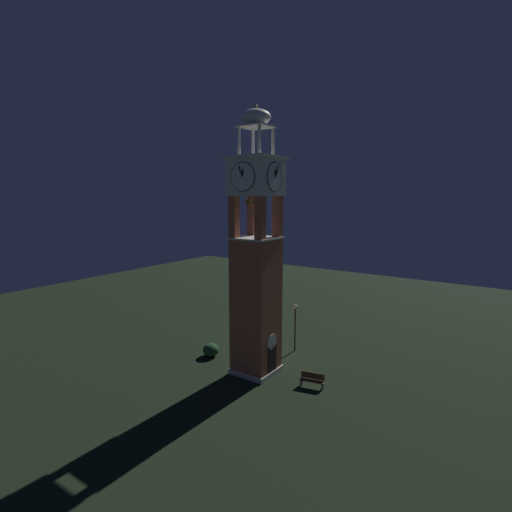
% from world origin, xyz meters
% --- Properties ---
extents(ground, '(80.00, 80.00, 0.00)m').
position_xyz_m(ground, '(0.00, 0.00, 0.00)').
color(ground, black).
extents(clock_tower, '(3.31, 3.31, 18.50)m').
position_xyz_m(clock_tower, '(-0.00, -0.00, 7.65)').
color(clock_tower, '#AD5B42').
rests_on(clock_tower, ground).
extents(park_bench, '(0.76, 1.66, 0.95)m').
position_xyz_m(park_bench, '(0.22, -4.41, 0.48)').
color(park_bench, brown).
rests_on(park_bench, ground).
extents(lamp_post, '(0.36, 0.36, 3.90)m').
position_xyz_m(lamp_post, '(5.05, -0.38, 2.70)').
color(lamp_post, black).
rests_on(lamp_post, ground).
extents(trash_bin, '(0.52, 0.52, 0.80)m').
position_xyz_m(trash_bin, '(2.40, 3.25, 0.40)').
color(trash_bin, '#4C4C51').
rests_on(trash_bin, ground).
extents(shrub_near_entry, '(1.29, 1.29, 1.02)m').
position_xyz_m(shrub_near_entry, '(0.29, 4.56, 0.51)').
color(shrub_near_entry, '#234C28').
rests_on(shrub_near_entry, ground).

